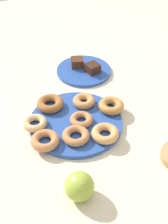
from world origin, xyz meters
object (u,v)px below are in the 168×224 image
Objects in this scene: donut_1 at (35,123)px; donut_7 at (50,104)px; donut_3 at (105,133)px; donut_4 at (76,136)px; donut_0 at (81,120)px; donut_5 at (45,140)px; cake_plate at (84,71)px; donut_6 at (111,106)px; donut_2 at (84,101)px; apple at (79,186)px; donut_plate at (76,122)px; brownie_near at (77,62)px; brownie_far at (93,68)px.

donut_1 is 0.84× the size of donut_7.
donut_3 is 0.09m from donut_4.
donut_5 is at bearing -68.95° from donut_0.
cake_plate is (-0.27, 0.27, -0.02)m from donut_1.
cake_plate is (-0.28, -0.00, -0.02)m from donut_6.
donut_2 is at bearing 155.46° from donut_0.
apple is (0.56, -0.21, 0.03)m from cake_plate.
donut_0 is 0.97× the size of apple.
donut_2 reaches higher than donut_4.
donut_0 is at bearing 159.81° from apple.
donut_4 is at bearing -59.48° from donut_6.
donut_0 is 0.97× the size of donut_1.
donut_6 is (-0.03, 0.12, 0.00)m from donut_0.
donut_0 is (0.01, 0.02, 0.02)m from donut_plate.
donut_plate is at bearing 163.75° from apple.
donut_6 is (-0.08, 0.26, 0.00)m from donut_5.
cake_plate is (-0.31, 0.12, -0.02)m from donut_0.
donut_1 is 0.38m from cake_plate.
donut_1 is 0.90× the size of donut_3.
donut_4 is 0.97× the size of donut_6.
donut_0 is 0.08m from donut_4.
donut_4 is at bearing 47.21° from donut_1.
apple is (0.26, -0.09, 0.01)m from donut_0.
donut_2 reaches higher than donut_0.
donut_5 is at bearing -31.17° from brownie_near.
donut_4 is at bearing -28.53° from brownie_far.
donut_7 is at bearing -102.40° from donut_2.
brownie_far reaches higher than donut_7.
donut_1 is 1.01× the size of donut_2.
donut_1 is 0.27m from donut_6.
cake_plate is 0.05m from brownie_near.
donut_2 is 0.37m from apple.
donut_2 is 0.22m from brownie_far.
donut_7 is at bearing 177.35° from apple.
donut_1 is at bearing -132.79° from donut_4.
brownie_far is (-0.25, 0.02, 0.00)m from donut_6.
donut_3 is at bearing 32.12° from donut_7.
donut_7 reaches higher than donut_5.
donut_3 is 1.74× the size of brownie_far.
apple is (0.60, -0.19, 0.01)m from brownie_near.
donut_3 is 0.14m from donut_6.
donut_1 is at bearing -44.64° from cake_plate.
apple is at bearing -18.05° from brownie_near.
donut_3 is at bearing -6.71° from brownie_near.
donut_7 is 1.87× the size of brownie_far.
donut_6 reaches higher than donut_1.
apple is (0.37, -0.02, 0.01)m from donut_7.
brownie_near is at bearing -143.97° from brownie_far.
brownie_near and brownie_far have the same top height.
brownie_far reaches higher than cake_plate.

